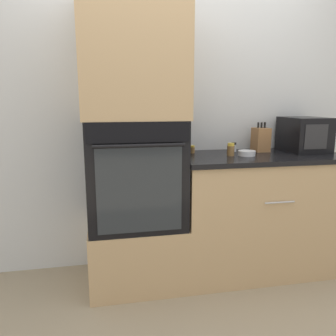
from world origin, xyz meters
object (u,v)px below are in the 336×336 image
microwave (304,134)px  condiment_jar_far (233,147)px  condiment_jar_mid (192,149)px  wall_oven (135,172)px  knife_block (261,140)px  condiment_jar_near (231,150)px  bowl (247,153)px

microwave → condiment_jar_far: (-0.56, 0.09, -0.10)m
condiment_jar_mid → wall_oven: bearing=-160.2°
knife_block → condiment_jar_near: size_ratio=2.46×
condiment_jar_mid → microwave: bearing=-5.1°
bowl → condiment_jar_far: condiment_jar_far is taller
wall_oven → condiment_jar_mid: bearing=19.8°
bowl → condiment_jar_mid: condiment_jar_mid is taller
condiment_jar_near → condiment_jar_far: 0.22m
condiment_jar_near → condiment_jar_mid: condiment_jar_near is taller
microwave → knife_block: microwave is taller
knife_block → condiment_jar_mid: (-0.56, 0.02, -0.07)m
bowl → condiment_jar_near: 0.12m
bowl → condiment_jar_mid: (-0.36, 0.20, 0.01)m
wall_oven → condiment_jar_far: (0.81, 0.18, 0.13)m
condiment_jar_mid → bowl: bearing=-28.9°
microwave → condiment_jar_far: size_ratio=4.96×
wall_oven → bowl: size_ratio=5.88×
microwave → condiment_jar_far: bearing=170.5°
bowl → microwave: bearing=12.5°
microwave → condiment_jar_mid: bearing=174.9°
wall_oven → condiment_jar_far: 0.84m
bowl → condiment_jar_far: 0.21m
microwave → bowl: (-0.54, -0.12, -0.12)m
microwave → bowl: microwave is taller
condiment_jar_far → microwave: bearing=-9.5°
condiment_jar_mid → condiment_jar_far: bearing=2.1°
wall_oven → bowl: (0.83, -0.03, 0.12)m
condiment_jar_near → knife_block: bearing=27.3°
wall_oven → knife_block: 1.06m
bowl → condiment_jar_near: size_ratio=1.34×
knife_block → condiment_jar_near: knife_block is taller
condiment_jar_mid → condiment_jar_far: condiment_jar_far is taller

